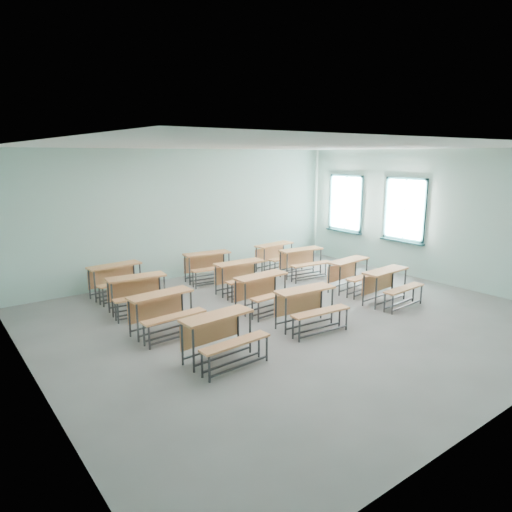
# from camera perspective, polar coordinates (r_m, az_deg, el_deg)

# --- Properties ---
(room) EXTENTS (9.04, 8.04, 3.24)m
(room) POSITION_cam_1_polar(r_m,az_deg,el_deg) (8.51, 5.06, 2.63)
(room) COLOR gray
(room) RESTS_ON ground
(desk_unit_r0c0) EXTENTS (1.18, 0.83, 0.71)m
(desk_unit_r0c0) POSITION_cam_1_polar(r_m,az_deg,el_deg) (6.93, -4.39, -9.34)
(desk_unit_r0c0) COLOR #C97D48
(desk_unit_r0c0) RESTS_ON ground
(desk_unit_r0c1) EXTENTS (1.20, 0.86, 0.71)m
(desk_unit_r0c1) POSITION_cam_1_polar(r_m,az_deg,el_deg) (8.23, 6.53, -5.79)
(desk_unit_r0c1) COLOR #C97D48
(desk_unit_r0c1) RESTS_ON ground
(desk_unit_r0c2) EXTENTS (1.18, 0.83, 0.71)m
(desk_unit_r0c2) POSITION_cam_1_polar(r_m,az_deg,el_deg) (9.88, 16.32, -3.10)
(desk_unit_r0c2) COLOR #C97D48
(desk_unit_r0c2) RESTS_ON ground
(desk_unit_r1c0) EXTENTS (1.18, 0.83, 0.71)m
(desk_unit_r1c0) POSITION_cam_1_polar(r_m,az_deg,el_deg) (8.08, -11.46, -6.32)
(desk_unit_r1c0) COLOR #C97D48
(desk_unit_r1c0) RESTS_ON ground
(desk_unit_r1c1) EXTENTS (1.18, 0.82, 0.71)m
(desk_unit_r1c1) POSITION_cam_1_polar(r_m,az_deg,el_deg) (9.09, 1.04, -3.94)
(desk_unit_r1c1) COLOR #C97D48
(desk_unit_r1c1) RESTS_ON ground
(desk_unit_r1c2) EXTENTS (1.22, 0.89, 0.71)m
(desk_unit_r1c2) POSITION_cam_1_polar(r_m,az_deg,el_deg) (10.63, 11.91, -1.77)
(desk_unit_r1c2) COLOR #C97D48
(desk_unit_r1c2) RESTS_ON ground
(desk_unit_r2c0) EXTENTS (1.22, 0.89, 0.71)m
(desk_unit_r2c0) POSITION_cam_1_polar(r_m,az_deg,el_deg) (9.29, -14.52, -3.99)
(desk_unit_r2c0) COLOR #C97D48
(desk_unit_r2c0) RESTS_ON ground
(desk_unit_r2c1) EXTENTS (1.18, 0.82, 0.71)m
(desk_unit_r2c1) POSITION_cam_1_polar(r_m,az_deg,el_deg) (10.19, -1.81, -2.12)
(desk_unit_r2c1) COLOR #C97D48
(desk_unit_r2c1) RESTS_ON ground
(desk_unit_r2c2) EXTENTS (1.23, 0.90, 0.71)m
(desk_unit_r2c2) POSITION_cam_1_polar(r_m,az_deg,el_deg) (11.64, 5.92, -0.32)
(desk_unit_r2c2) COLOR #C97D48
(desk_unit_r2c2) RESTS_ON ground
(desk_unit_r3c0) EXTENTS (1.20, 0.85, 0.71)m
(desk_unit_r3c0) POSITION_cam_1_polar(r_m,az_deg,el_deg) (10.39, -16.97, -2.39)
(desk_unit_r3c0) COLOR #C97D48
(desk_unit_r3c0) RESTS_ON ground
(desk_unit_r3c1) EXTENTS (1.23, 0.91, 0.71)m
(desk_unit_r3c1) POSITION_cam_1_polar(r_m,az_deg,el_deg) (11.19, -5.92, -0.84)
(desk_unit_r3c1) COLOR #C97D48
(desk_unit_r3c1) RESTS_ON ground
(desk_unit_r3c2) EXTENTS (1.22, 0.88, 0.71)m
(desk_unit_r3c2) POSITION_cam_1_polar(r_m,az_deg,el_deg) (12.27, 2.63, 0.39)
(desk_unit_r3c2) COLOR #C97D48
(desk_unit_r3c2) RESTS_ON ground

